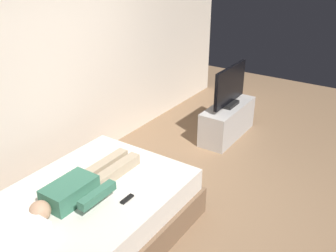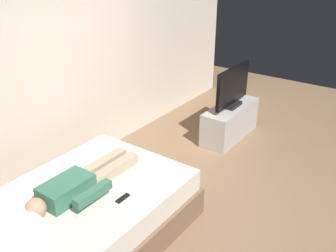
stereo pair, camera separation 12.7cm
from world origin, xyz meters
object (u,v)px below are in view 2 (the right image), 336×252
tv (233,88)px  pillow (7,233)px  person (79,184)px  remote (123,198)px  bed (82,218)px  tv_stand (230,122)px

tv → pillow: bearing=177.9°
person → tv: tv is taller
remote → bed: bearing=115.6°
person → pillow: bearing=-177.8°
tv_stand → tv: tv is taller
tv → bed: bearing=177.4°
remote → tv_stand: (2.63, 0.25, -0.30)m
bed → tv: (2.81, -0.13, 0.52)m
remote → tv: size_ratio=0.17×
bed → remote: (0.18, -0.38, 0.29)m
remote → tv: 2.65m
pillow → person: bearing=2.2°
pillow → tv: 3.54m
tv_stand → tv: size_ratio=1.25×
tv → tv_stand: bearing=0.0°
person → tv_stand: size_ratio=1.15×
pillow → person: person is taller
remote → tv: (2.63, 0.25, 0.24)m
person → remote: person is taller
person → remote: bearing=-69.5°
bed → tv_stand: bearing=-2.6°
bed → person: size_ratio=1.66×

